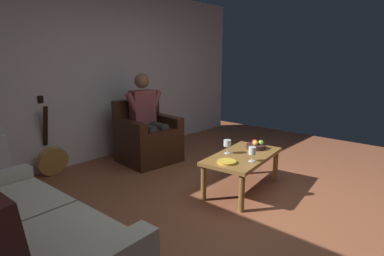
% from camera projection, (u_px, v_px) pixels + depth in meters
% --- Properties ---
extents(ground_plane, '(6.85, 6.85, 0.00)m').
position_uv_depth(ground_plane, '(275.00, 215.00, 3.01)').
color(ground_plane, brown).
extents(wall_back, '(5.88, 0.06, 2.56)m').
position_uv_depth(wall_back, '(104.00, 73.00, 4.61)').
color(wall_back, silver).
rests_on(wall_back, ground).
extents(armchair, '(0.83, 0.79, 0.91)m').
position_uv_depth(armchair, '(147.00, 139.00, 4.55)').
color(armchair, '#331E11').
rests_on(armchair, ground).
extents(person_seated, '(0.63, 0.59, 1.29)m').
position_uv_depth(person_seated, '(147.00, 115.00, 4.45)').
color(person_seated, brown).
rests_on(person_seated, ground).
extents(coffee_table, '(1.10, 0.67, 0.43)m').
position_uv_depth(coffee_table, '(243.00, 160.00, 3.49)').
color(coffee_table, brown).
rests_on(coffee_table, ground).
extents(guitar, '(0.38, 0.31, 1.04)m').
position_uv_depth(guitar, '(52.00, 158.00, 4.00)').
color(guitar, '#B78740').
rests_on(guitar, ground).
extents(wine_glass_near, '(0.08, 0.08, 0.16)m').
position_uv_depth(wine_glass_near, '(252.00, 152.00, 3.23)').
color(wine_glass_near, silver).
rests_on(wine_glass_near, coffee_table).
extents(wine_glass_far, '(0.08, 0.08, 0.16)m').
position_uv_depth(wine_glass_far, '(227.00, 144.00, 3.50)').
color(wine_glass_far, silver).
rests_on(wine_glass_far, coffee_table).
extents(fruit_bowl, '(0.23, 0.23, 0.11)m').
position_uv_depth(fruit_bowl, '(256.00, 145.00, 3.71)').
color(fruit_bowl, '#3C1E20').
rests_on(fruit_bowl, coffee_table).
extents(decorative_dish, '(0.20, 0.20, 0.02)m').
position_uv_depth(decorative_dish, '(227.00, 162.00, 3.20)').
color(decorative_dish, gold).
rests_on(decorative_dish, coffee_table).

